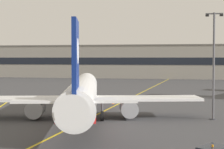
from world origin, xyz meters
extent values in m
plane|color=#3D3D3F|center=(0.00, 0.00, 0.00)|extent=(400.00, 400.00, 0.00)
cube|color=yellow|center=(0.00, 30.00, 0.00)|extent=(12.19, 179.63, 0.01)
cylinder|color=white|center=(-2.20, 9.22, 3.50)|extent=(12.15, 35.89, 3.80)
cone|color=white|center=(-6.73, 27.98, 3.50)|extent=(4.12, 3.37, 3.61)
cone|color=white|center=(2.36, -9.64, 3.90)|extent=(3.43, 3.39, 2.85)
cube|color=red|center=(-2.20, 9.22, 2.46)|extent=(11.40, 33.07, 0.44)
cube|color=black|center=(-6.28, 26.13, 4.17)|extent=(3.03, 1.74, 0.60)
cube|color=white|center=(-2.34, 9.80, 2.65)|extent=(32.23, 12.18, 0.36)
cylinder|color=gray|center=(-8.13, 7.37, 1.43)|extent=(3.08, 4.04, 2.30)
cylinder|color=black|center=(-8.57, 9.17, 1.43)|extent=(1.94, 0.63, 1.95)
cylinder|color=gray|center=(3.92, 10.28, 1.43)|extent=(3.08, 4.04, 2.30)
cylinder|color=black|center=(3.49, 12.08, 1.43)|extent=(1.94, 0.63, 1.95)
cube|color=navy|center=(1.51, -6.14, 8.05)|extent=(1.52, 4.76, 7.20)
cylinder|color=white|center=(1.44, -5.85, 8.77)|extent=(0.99, 2.44, 2.40)
cube|color=white|center=(1.65, -6.72, 4.36)|extent=(11.35, 5.30, 0.24)
cylinder|color=#4C4C51|center=(-5.60, 23.31, 1.48)|extent=(0.24, 0.24, 1.60)
cylinder|color=black|center=(-5.60, 23.31, 0.45)|extent=(0.60, 0.97, 0.90)
cylinder|color=#4C4C51|center=(-4.26, 6.66, 1.77)|extent=(0.24, 0.24, 1.60)
cylinder|color=black|center=(-4.26, 6.66, 0.65)|extent=(0.69, 1.36, 1.30)
cylinder|color=#4C4C51|center=(0.80, 7.88, 1.77)|extent=(0.24, 0.24, 1.60)
cylinder|color=black|center=(0.80, 7.88, 0.65)|extent=(0.69, 1.36, 1.30)
cylinder|color=#515156|center=(14.96, 11.93, 7.05)|extent=(0.28, 0.28, 14.10)
cylinder|color=#333338|center=(14.96, 11.93, 0.05)|extent=(0.90, 0.90, 0.10)
cube|color=#515156|center=(14.96, 11.93, 13.95)|extent=(2.20, 0.16, 0.16)
cube|color=black|center=(14.06, 11.93, 13.75)|extent=(0.44, 0.36, 0.28)
cube|color=black|center=(15.86, 11.93, 13.75)|extent=(0.44, 0.36, 0.28)
cylinder|color=orange|center=(13.33, -10.68, 1.72)|extent=(0.14, 0.14, 0.14)
cone|color=orange|center=(-1.22, 25.56, 0.28)|extent=(0.36, 0.36, 0.55)
cylinder|color=white|center=(-1.22, 25.56, 0.30)|extent=(0.23, 0.23, 0.07)
cube|color=orange|center=(-1.22, 25.56, 0.01)|extent=(0.44, 0.44, 0.03)
cube|color=#9E998E|center=(-3.06, 111.05, 6.51)|extent=(158.34, 12.00, 13.02)
cube|color=black|center=(-3.06, 105.00, 6.91)|extent=(152.01, 0.12, 2.80)
cube|color=slate|center=(-3.06, 111.05, 13.22)|extent=(158.74, 12.40, 0.40)
camera|label=1|loc=(11.35, -38.48, 8.16)|focal=59.36mm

